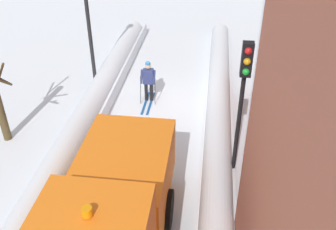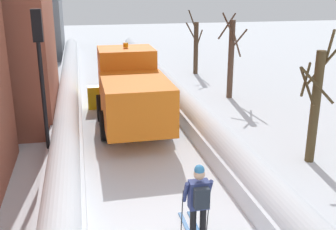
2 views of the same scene
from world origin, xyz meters
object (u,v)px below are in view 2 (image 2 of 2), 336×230
Objects in this scene: skier at (199,200)px; traffic_light_pole at (40,60)px; bare_tree_mid at (231,57)px; bare_tree_far at (196,47)px; bare_tree_near at (315,103)px; plow_truck at (131,91)px.

skier is 0.39× the size of traffic_light_pole.
bare_tree_mid is at bearing 37.48° from traffic_light_pole.
skier is at bearing -54.47° from traffic_light_pole.
traffic_light_pole is at bearing -142.52° from bare_tree_mid.
bare_tree_far is at bearing 56.11° from traffic_light_pole.
bare_tree_near is 7.69m from bare_tree_mid.
plow_truck is at bearing 44.69° from traffic_light_pole.
bare_tree_near is at bearing -9.99° from traffic_light_pole.
bare_tree_near is (5.07, -4.30, 0.42)m from plow_truck.
skier is 6.22m from traffic_light_pole.
bare_tree_near is 1.01× the size of bare_tree_mid.
plow_truck is at bearing 93.32° from skier.
bare_tree_mid is (0.20, 7.69, 0.12)m from bare_tree_near.
skier is 12.05m from bare_tree_mid.
plow_truck is at bearing 139.68° from bare_tree_near.
plow_truck is 6.29m from bare_tree_mid.
bare_tree_near is at bearing 35.54° from skier.
bare_tree_near is at bearing -91.52° from bare_tree_mid.
traffic_light_pole is 14.60m from bare_tree_far.
traffic_light_pole is at bearing -123.89° from bare_tree_far.
bare_tree_near is (4.63, 3.30, 0.90)m from skier.
traffic_light_pole reaches higher than plow_truck.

